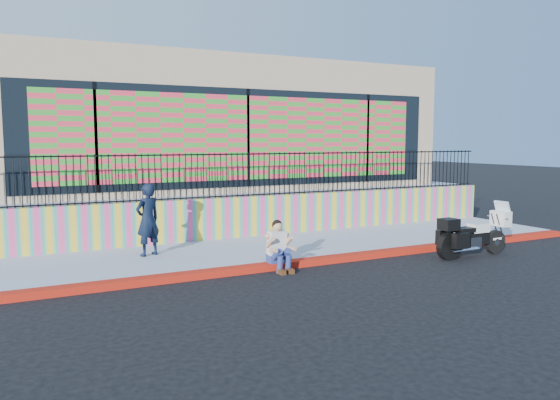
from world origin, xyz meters
TOP-DOWN VIEW (x-y plane):
  - ground at (0.00, 0.00)m, footprint 90.00×90.00m
  - red_curb at (0.00, 0.00)m, footprint 16.00×0.30m
  - sidewalk at (0.00, 1.65)m, footprint 16.00×3.00m
  - mural_wall at (0.00, 3.25)m, footprint 16.00×0.20m
  - metal_fence at (0.00, 3.25)m, footprint 15.80×0.04m
  - elevated_platform at (0.00, 8.35)m, footprint 16.00×10.00m
  - storefront_building at (0.00, 8.13)m, footprint 14.00×8.06m
  - police_motorcycle at (3.58, -1.00)m, footprint 2.09×0.69m
  - police_officer at (-3.45, 1.96)m, footprint 0.71×0.60m
  - seated_man at (-1.16, -0.20)m, footprint 0.54×0.71m

SIDE VIEW (x-z plane):
  - ground at x=0.00m, z-range 0.00..0.00m
  - red_curb at x=0.00m, z-range 0.00..0.15m
  - sidewalk at x=0.00m, z-range 0.00..0.15m
  - seated_man at x=-1.16m, z-range -0.08..0.98m
  - police_motorcycle at x=3.58m, z-range -0.11..1.19m
  - elevated_platform at x=0.00m, z-range 0.00..1.25m
  - mural_wall at x=0.00m, z-range 0.15..1.25m
  - police_officer at x=-3.45m, z-range 0.15..1.81m
  - metal_fence at x=0.00m, z-range 1.25..2.45m
  - storefront_building at x=0.00m, z-range 1.25..5.25m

